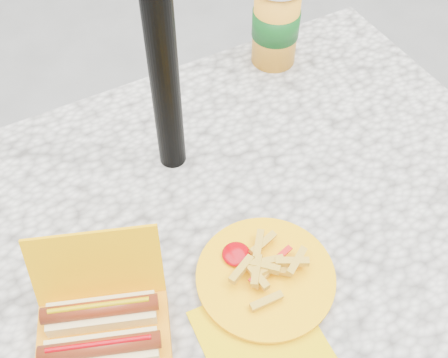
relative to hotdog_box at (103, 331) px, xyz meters
name	(u,v)px	position (x,y,z in m)	size (l,w,h in m)	color
picnic_table	(213,251)	(0.24, 0.12, -0.14)	(1.20, 0.80, 0.75)	beige
hotdog_box	(103,331)	(0.00, 0.00, 0.00)	(0.24, 0.22, 0.15)	#FFAE00
fries_plate	(265,280)	(0.26, -0.03, -0.02)	(0.26, 0.29, 0.04)	#E5BB00
soda_cup	(276,23)	(0.57, 0.44, 0.06)	(0.10, 0.10, 0.19)	#FFA324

